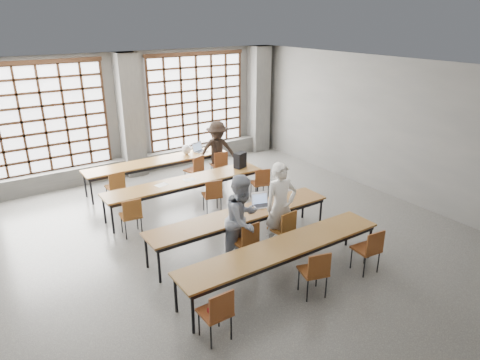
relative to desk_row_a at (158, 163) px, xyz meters
name	(u,v)px	position (x,y,z in m)	size (l,w,h in m)	color
floor	(229,247)	(-0.22, -3.97, -0.66)	(11.00, 11.00, 0.00)	#4F4F4C
ceiling	(227,72)	(-0.22, -3.97, 2.84)	(11.00, 11.00, 0.00)	silver
wall_back	(127,114)	(-0.22, 1.53, 1.09)	(10.00, 10.00, 0.00)	#5A5A58
wall_right	(397,130)	(4.78, -3.97, 1.09)	(11.00, 11.00, 0.00)	#5A5A58
column_mid	(131,116)	(-0.22, 1.25, 1.09)	(0.60, 0.55, 3.50)	#52524F
column_right	(259,100)	(4.28, 1.25, 1.09)	(0.60, 0.55, 3.50)	#52524F
window_left	(44,119)	(-2.47, 1.45, 1.24)	(3.32, 0.12, 3.00)	white
window_right	(197,101)	(2.03, 1.45, 1.24)	(3.32, 0.12, 3.00)	white
sill_ledge	(134,165)	(-0.22, 1.33, -0.41)	(9.80, 0.35, 0.50)	#52524F
desk_row_a	(158,163)	(0.00, 0.00, 0.00)	(4.00, 0.70, 0.73)	brown
desk_row_b	(186,183)	(-0.05, -1.78, 0.00)	(4.00, 0.70, 0.73)	brown
desk_row_c	(241,216)	(0.04, -4.04, 0.00)	(4.00, 0.70, 0.73)	brown
desk_row_d	(283,249)	(-0.07, -5.52, 0.00)	(4.00, 0.70, 0.73)	brown
chair_back_left	(116,184)	(-1.40, -0.63, -0.13)	(0.43, 0.44, 0.88)	brown
chair_back_mid	(196,168)	(0.82, -0.63, -0.13)	(0.52, 0.53, 0.88)	brown
chair_back_right	(220,163)	(1.59, -0.63, -0.13)	(0.49, 0.49, 0.88)	brown
chair_mid_left	(131,213)	(-1.66, -2.41, -0.13)	(0.45, 0.46, 0.88)	brown
chair_mid_centre	(213,193)	(0.33, -2.41, -0.13)	(0.51, 0.52, 0.88)	brown
chair_mid_right	(261,181)	(1.72, -2.41, -0.13)	(0.52, 0.52, 0.88)	brown
chair_front_left	(247,239)	(-0.26, -4.67, -0.13)	(0.44, 0.44, 0.88)	maroon
chair_front_right	(284,226)	(0.64, -4.67, -0.13)	(0.45, 0.46, 0.88)	brown
chair_near_left	(217,310)	(-1.77, -6.14, -0.13)	(0.43, 0.43, 0.88)	brown
chair_near_mid	(315,269)	(0.11, -6.14, -0.13)	(0.52, 0.52, 0.88)	brown
chair_near_right	(370,247)	(1.42, -6.14, -0.13)	(0.46, 0.46, 0.88)	maroon
student_male	(281,207)	(0.64, -4.54, 0.24)	(0.66, 0.43, 1.82)	white
student_female	(243,220)	(-0.26, -4.54, 0.22)	(0.86, 0.67, 1.76)	#19274B
student_back	(217,151)	(1.60, -0.50, 0.18)	(1.10, 0.63, 1.70)	black
laptop_front	(261,202)	(0.61, -3.93, 0.13)	(0.43, 0.39, 0.26)	silver
laptop_back	(199,149)	(1.33, 0.11, 0.13)	(0.43, 0.39, 0.26)	silver
mouse	(279,202)	(0.99, -4.06, 0.08)	(0.10, 0.06, 0.04)	white
green_box	(237,211)	(-0.01, -3.96, 0.11)	(0.25, 0.09, 0.09)	#2B842B
phone	(251,213)	(0.22, -4.14, 0.07)	(0.13, 0.06, 0.01)	black
paper_sheet_a	(162,185)	(-0.65, -1.73, 0.07)	(0.30, 0.21, 0.00)	white
paper_sheet_c	(189,179)	(0.05, -1.78, 0.07)	(0.30, 0.21, 0.00)	white
backpack	(240,160)	(1.55, -1.73, 0.27)	(0.32, 0.20, 0.40)	black
plastic_bag	(186,149)	(0.90, 0.05, 0.21)	(0.26, 0.21, 0.29)	white
red_pouch	(215,309)	(-1.77, -6.07, -0.16)	(0.20, 0.08, 0.06)	maroon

